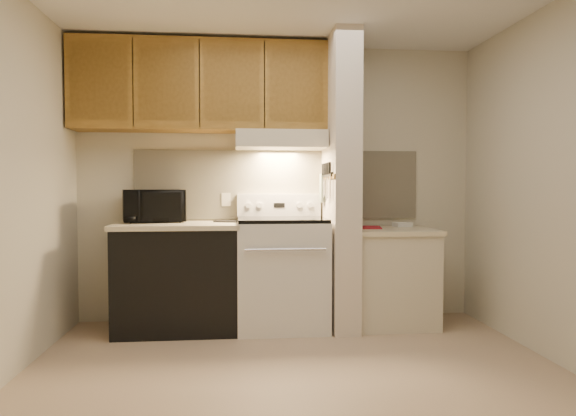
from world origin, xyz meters
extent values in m
plane|color=tan|center=(0.00, 0.00, 0.00)|extent=(3.60, 3.60, 0.00)
cube|color=beige|center=(0.00, 1.50, 1.25)|extent=(3.60, 2.50, 0.02)
cube|color=beige|center=(1.80, 0.00, 1.25)|extent=(0.02, 3.00, 2.50)
cube|color=beige|center=(0.00, 1.49, 1.24)|extent=(2.60, 0.02, 0.63)
cube|color=silver|center=(0.00, 1.16, 0.46)|extent=(0.76, 0.65, 0.92)
cube|color=black|center=(0.00, 0.84, 0.50)|extent=(0.50, 0.01, 0.30)
cylinder|color=silver|center=(0.00, 0.80, 0.72)|extent=(0.65, 0.02, 0.02)
cube|color=black|center=(0.00, 1.16, 0.94)|extent=(0.74, 0.64, 0.03)
cube|color=silver|center=(0.00, 1.44, 1.05)|extent=(0.76, 0.08, 0.20)
cube|color=black|center=(0.00, 1.40, 1.05)|extent=(0.10, 0.01, 0.04)
cylinder|color=silver|center=(-0.28, 1.40, 1.05)|extent=(0.05, 0.02, 0.05)
cylinder|color=silver|center=(-0.18, 1.40, 1.05)|extent=(0.05, 0.02, 0.05)
cylinder|color=silver|center=(0.18, 1.40, 1.05)|extent=(0.05, 0.02, 0.05)
cylinder|color=silver|center=(0.28, 1.40, 1.05)|extent=(0.05, 0.02, 0.05)
cube|color=black|center=(-0.88, 1.17, 0.43)|extent=(1.00, 0.63, 0.87)
cube|color=beige|center=(-0.88, 1.17, 0.89)|extent=(1.04, 0.67, 0.04)
cube|color=black|center=(-0.48, 1.23, 0.92)|extent=(0.22, 0.14, 0.01)
cylinder|color=#1B5B4A|center=(-0.98, 1.37, 0.97)|extent=(0.13, 0.13, 0.11)
cube|color=beige|center=(-0.48, 1.48, 1.10)|extent=(0.08, 0.01, 0.12)
imported|color=black|center=(-1.10, 1.31, 1.05)|extent=(0.58, 0.46, 0.28)
cube|color=beige|center=(0.51, 1.15, 1.25)|extent=(0.22, 0.70, 2.50)
cube|color=olive|center=(0.39, 1.15, 1.30)|extent=(0.01, 0.70, 0.04)
cube|color=black|center=(0.39, 1.10, 1.32)|extent=(0.02, 0.42, 0.04)
cube|color=silver|center=(0.38, 0.93, 1.22)|extent=(0.01, 0.03, 0.16)
cylinder|color=black|center=(0.38, 0.94, 1.37)|extent=(0.02, 0.02, 0.10)
cube|color=silver|center=(0.38, 1.02, 1.21)|extent=(0.01, 0.04, 0.18)
cylinder|color=black|center=(0.38, 1.01, 1.37)|extent=(0.02, 0.02, 0.10)
cube|color=silver|center=(0.38, 1.09, 1.20)|extent=(0.01, 0.04, 0.20)
cylinder|color=black|center=(0.38, 1.10, 1.37)|extent=(0.02, 0.02, 0.10)
cube|color=silver|center=(0.38, 1.19, 1.22)|extent=(0.01, 0.04, 0.16)
cylinder|color=black|center=(0.38, 1.19, 1.37)|extent=(0.02, 0.02, 0.10)
cube|color=silver|center=(0.38, 1.26, 1.21)|extent=(0.01, 0.04, 0.18)
cylinder|color=black|center=(0.38, 1.27, 1.37)|extent=(0.02, 0.02, 0.10)
cube|color=gray|center=(0.38, 1.32, 1.21)|extent=(0.03, 0.11, 0.25)
cube|color=beige|center=(0.97, 1.15, 0.40)|extent=(0.70, 0.60, 0.81)
cube|color=beige|center=(0.97, 1.15, 0.83)|extent=(0.74, 0.64, 0.04)
cube|color=#A31925|center=(0.79, 1.25, 0.85)|extent=(0.26, 0.32, 0.01)
cube|color=white|center=(1.12, 1.33, 0.87)|extent=(0.18, 0.14, 0.04)
cube|color=beige|center=(0.00, 1.28, 1.62)|extent=(0.78, 0.44, 0.15)
cube|color=beige|center=(0.00, 1.07, 1.58)|extent=(0.78, 0.04, 0.06)
cube|color=olive|center=(-0.69, 1.32, 2.08)|extent=(2.18, 0.33, 0.77)
cube|color=olive|center=(-1.51, 1.17, 2.08)|extent=(0.46, 0.01, 0.63)
cube|color=black|center=(-1.23, 1.16, 2.08)|extent=(0.01, 0.01, 0.73)
cube|color=olive|center=(-0.96, 1.17, 2.08)|extent=(0.46, 0.01, 0.63)
cube|color=black|center=(-0.69, 1.16, 2.08)|extent=(0.01, 0.01, 0.73)
cube|color=olive|center=(-0.42, 1.17, 2.08)|extent=(0.46, 0.01, 0.63)
cube|color=black|center=(-0.14, 1.16, 2.08)|extent=(0.01, 0.01, 0.73)
cube|color=olive|center=(0.13, 1.17, 2.08)|extent=(0.46, 0.01, 0.63)
camera|label=1|loc=(-0.38, -3.22, 1.22)|focal=32.00mm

